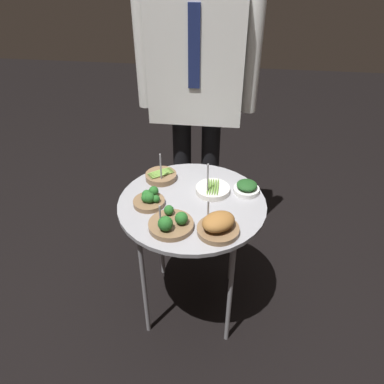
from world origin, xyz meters
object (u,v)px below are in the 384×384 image
at_px(bowl_roast_front_left, 218,225).
at_px(bowl_spinach_center, 247,188).
at_px(bowl_broccoli_near_rim, 149,199).
at_px(bowl_asparagus_far_rim, 213,189).
at_px(bowl_broccoli_front_right, 171,223).
at_px(serving_cart, 192,211).
at_px(bowl_asparagus_mid_left, 161,176).
at_px(waiter_figure, 197,74).

xyz_separation_m(bowl_roast_front_left, bowl_spinach_center, (0.10, 0.27, -0.01)).
bearing_deg(bowl_broccoli_near_rim, bowl_asparagus_far_rim, 24.90).
xyz_separation_m(bowl_asparagus_far_rim, bowl_broccoli_front_right, (-0.14, -0.25, 0.01)).
relative_size(bowl_roast_front_left, bowl_spinach_center, 1.49).
height_order(bowl_broccoli_front_right, bowl_spinach_center, bowl_broccoli_front_right).
distance_m(serving_cart, bowl_broccoli_front_right, 0.20).
xyz_separation_m(bowl_asparagus_far_rim, bowl_asparagus_mid_left, (-0.24, 0.08, 0.00)).
relative_size(bowl_roast_front_left, bowl_broccoli_front_right, 0.95).
bearing_deg(bowl_broccoli_near_rim, bowl_asparagus_mid_left, 87.07).
height_order(bowl_asparagus_far_rim, waiter_figure, waiter_figure).
height_order(bowl_roast_front_left, bowl_broccoli_front_right, bowl_roast_front_left).
xyz_separation_m(bowl_spinach_center, waiter_figure, (-0.27, 0.43, 0.34)).
bearing_deg(bowl_broccoli_near_rim, bowl_broccoli_front_right, -50.31).
distance_m(bowl_asparagus_mid_left, bowl_spinach_center, 0.39).
xyz_separation_m(serving_cart, bowl_asparagus_mid_left, (-0.16, 0.16, 0.07)).
bearing_deg(bowl_spinach_center, bowl_asparagus_mid_left, 171.57).
xyz_separation_m(serving_cart, bowl_broccoli_front_right, (-0.06, -0.17, 0.07)).
distance_m(serving_cart, bowl_spinach_center, 0.25).
bearing_deg(bowl_broccoli_front_right, bowl_asparagus_mid_left, 107.52).
relative_size(serving_cart, bowl_spinach_center, 5.85).
distance_m(bowl_asparagus_far_rim, bowl_broccoli_near_rim, 0.28).
relative_size(bowl_asparagus_far_rim, bowl_asparagus_mid_left, 1.07).
height_order(bowl_roast_front_left, bowl_asparagus_mid_left, bowl_asparagus_mid_left).
bearing_deg(waiter_figure, serving_cart, -85.15).
bearing_deg(bowl_asparagus_mid_left, bowl_broccoli_front_right, -72.48).
bearing_deg(bowl_asparagus_mid_left, bowl_asparagus_far_rim, -17.63).
xyz_separation_m(bowl_asparagus_far_rim, bowl_broccoli_near_rim, (-0.25, -0.12, 0.01)).
relative_size(bowl_broccoli_front_right, bowl_asparagus_mid_left, 1.15).
xyz_separation_m(bowl_broccoli_near_rim, waiter_figure, (0.13, 0.57, 0.34)).
relative_size(bowl_broccoli_near_rim, bowl_spinach_center, 1.18).
relative_size(bowl_roast_front_left, bowl_asparagus_mid_left, 1.10).
relative_size(bowl_asparagus_mid_left, waiter_figure, 0.09).
xyz_separation_m(bowl_broccoli_near_rim, bowl_spinach_center, (0.39, 0.14, -0.00)).
height_order(bowl_broccoli_near_rim, bowl_spinach_center, bowl_broccoli_near_rim).
height_order(bowl_spinach_center, waiter_figure, waiter_figure).
bearing_deg(waiter_figure, bowl_asparagus_far_rim, -74.66).
height_order(serving_cart, waiter_figure, waiter_figure).
relative_size(bowl_broccoli_front_right, waiter_figure, 0.11).
relative_size(bowl_asparagus_far_rim, bowl_roast_front_left, 0.98).
height_order(bowl_asparagus_far_rim, bowl_spinach_center, bowl_asparagus_far_rim).
distance_m(bowl_asparagus_far_rim, bowl_spinach_center, 0.15).
relative_size(serving_cart, bowl_asparagus_mid_left, 4.30).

